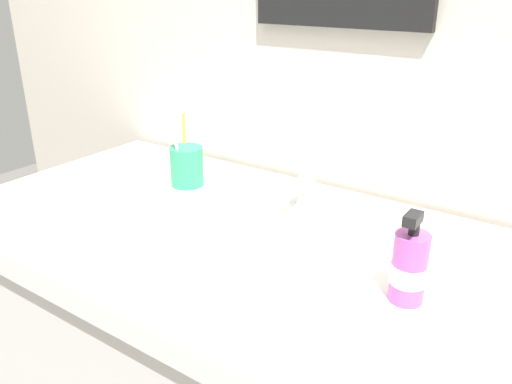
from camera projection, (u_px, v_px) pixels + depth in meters
tiled_wall_back at (344, 34)px, 1.13m from camera, size 2.49×0.04×2.40m
sink_basin at (247, 257)px, 0.99m from camera, size 0.46×0.46×0.10m
faucet at (305, 180)px, 1.12m from camera, size 0.02×0.15×0.11m
toothbrush_cup at (187, 166)px, 1.22m from camera, size 0.08×0.08×0.09m
toothbrush_white at (176, 144)px, 1.18m from camera, size 0.02×0.04×0.18m
toothbrush_yellow at (184, 137)px, 1.23m from camera, size 0.04×0.05×0.18m
toothbrush_green at (174, 138)px, 1.22m from camera, size 0.05×0.01×0.18m
soap_dispenser at (409, 267)px, 0.77m from camera, size 0.06×0.06×0.15m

